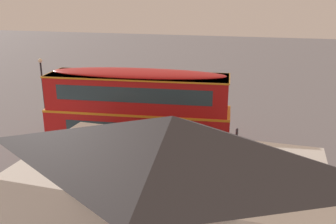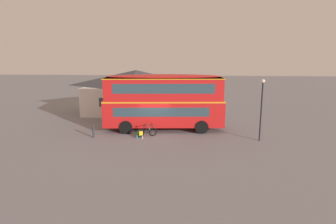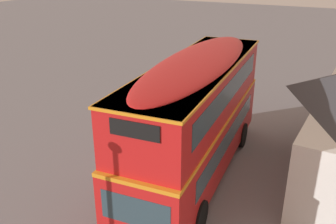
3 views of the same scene
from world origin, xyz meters
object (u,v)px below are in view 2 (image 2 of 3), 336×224
double_decker_bus (164,100)px  kerb_bollard (93,131)px  street_lamp (262,103)px  backpack_on_ground (137,134)px  water_bottle_clear_plastic (142,137)px  touring_bicycle (146,132)px  water_bottle_blue_sports (137,137)px

double_decker_bus → kerb_bollard: size_ratio=10.57×
street_lamp → kerb_bollard: bearing=-179.6°
backpack_on_ground → double_decker_bus: bearing=49.9°
water_bottle_clear_plastic → backpack_on_ground: bearing=134.4°
double_decker_bus → street_lamp: size_ratio=2.19×
double_decker_bus → backpack_on_ground: 3.82m
double_decker_bus → touring_bicycle: double_decker_bus is taller
touring_bicycle → street_lamp: street_lamp is taller
street_lamp → backpack_on_ground: bearing=178.0°
touring_bicycle → water_bottle_blue_sports: bearing=-138.6°
water_bottle_clear_plastic → double_decker_bus: bearing=62.3°
backpack_on_ground → kerb_bollard: kerb_bollard is taller
street_lamp → water_bottle_clear_plastic: bearing=-179.1°
water_bottle_blue_sports → street_lamp: 9.79m
water_bottle_blue_sports → street_lamp: bearing=0.7°
touring_bicycle → backpack_on_ground: (-0.66, -0.11, -0.12)m
water_bottle_blue_sports → kerb_bollard: bearing=179.5°
backpack_on_ground → kerb_bollard: size_ratio=0.51×
backpack_on_ground → water_bottle_clear_plastic: bearing=-45.6°
double_decker_bus → water_bottle_clear_plastic: 4.01m
backpack_on_ground → water_bottle_blue_sports: 0.46m
touring_bicycle → water_bottle_clear_plastic: touring_bicycle is taller
water_bottle_blue_sports → street_lamp: (9.39, 0.11, 2.77)m
water_bottle_blue_sports → kerb_bollard: (-3.45, 0.03, 0.39)m
double_decker_bus → water_bottle_clear_plastic: bearing=-117.7°
touring_bicycle → double_decker_bus: bearing=59.8°
double_decker_bus → backpack_on_ground: size_ratio=20.84×
double_decker_bus → water_bottle_blue_sports: (-1.88, -2.72, -2.53)m
water_bottle_blue_sports → street_lamp: size_ratio=0.05×
touring_bicycle → kerb_bollard: size_ratio=1.67×
water_bottle_clear_plastic → kerb_bollard: size_ratio=0.26×
water_bottle_blue_sports → water_bottle_clear_plastic: (0.43, -0.04, 0.01)m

